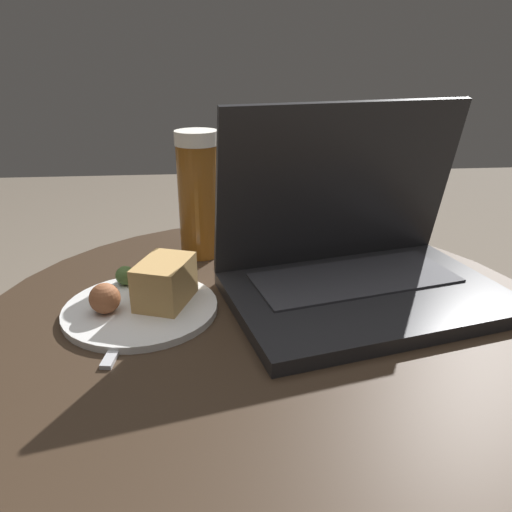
# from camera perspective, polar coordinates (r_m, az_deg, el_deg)

# --- Properties ---
(table) EXTENTS (0.73, 0.73, 0.51)m
(table) POSITION_cam_1_polar(r_m,az_deg,el_deg) (0.70, 1.49, -17.07)
(table) COLOR black
(table) RESTS_ON ground_plane
(laptop) EXTENTS (0.39, 0.31, 0.24)m
(laptop) POSITION_cam_1_polar(r_m,az_deg,el_deg) (0.67, 11.49, -0.16)
(laptop) COLOR #232326
(laptop) RESTS_ON table
(beer_glass) EXTENTS (0.06, 0.06, 0.19)m
(beer_glass) POSITION_cam_1_polar(r_m,az_deg,el_deg) (0.77, -6.55, 6.96)
(beer_glass) COLOR brown
(beer_glass) RESTS_ON table
(snack_plate) EXTENTS (0.19, 0.19, 0.06)m
(snack_plate) POSITION_cam_1_polar(r_m,az_deg,el_deg) (0.63, -12.38, -4.56)
(snack_plate) COLOR white
(snack_plate) RESTS_ON table
(fork) EXTENTS (0.04, 0.19, 0.00)m
(fork) POSITION_cam_1_polar(r_m,az_deg,el_deg) (0.63, -13.80, -6.68)
(fork) COLOR silver
(fork) RESTS_ON table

